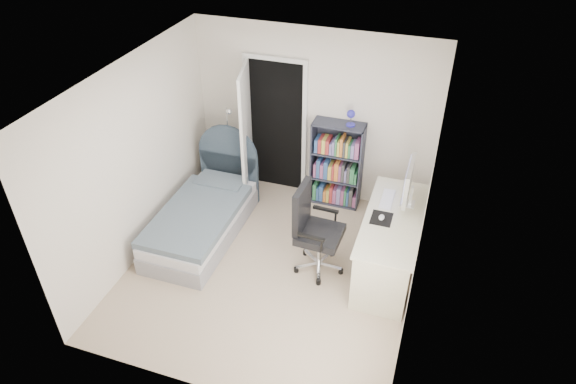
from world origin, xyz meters
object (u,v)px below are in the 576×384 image
(floor_lamp, at_px, (231,161))
(bookcase, at_px, (337,168))
(nightstand, at_px, (229,164))
(office_chair, at_px, (313,226))
(desk, at_px, (390,241))
(bed, at_px, (204,216))

(floor_lamp, bearing_deg, bookcase, 12.42)
(nightstand, height_order, office_chair, office_chair)
(office_chair, bearing_deg, desk, 15.65)
(bed, height_order, bookcase, bookcase)
(bookcase, bearing_deg, desk, -50.90)
(bookcase, distance_m, desk, 1.53)
(nightstand, bearing_deg, bookcase, 2.31)
(floor_lamp, bearing_deg, desk, -19.24)
(bookcase, bearing_deg, office_chair, -87.85)
(desk, xyz_separation_m, office_chair, (-0.91, -0.25, 0.21))
(nightstand, distance_m, desk, 2.85)
(desk, relative_size, office_chair, 1.41)
(floor_lamp, relative_size, office_chair, 1.23)
(nightstand, height_order, floor_lamp, floor_lamp)
(nightstand, distance_m, office_chair, 2.22)
(bed, height_order, floor_lamp, floor_lamp)
(bed, relative_size, floor_lamp, 1.34)
(floor_lamp, xyz_separation_m, desk, (2.46, -0.86, -0.15))
(nightstand, xyz_separation_m, floor_lamp, (0.17, -0.26, 0.24))
(nightstand, bearing_deg, floor_lamp, -57.53)
(bed, xyz_separation_m, nightstand, (-0.15, 1.19, 0.08))
(floor_lamp, height_order, office_chair, floor_lamp)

